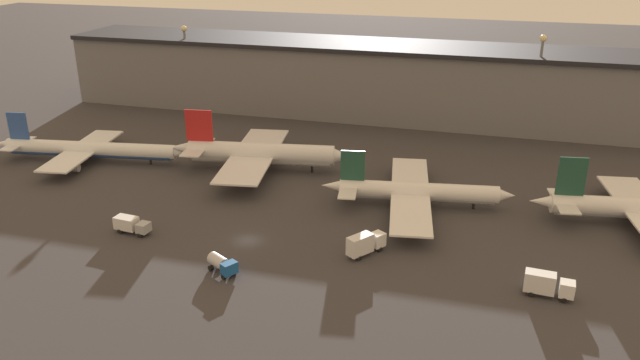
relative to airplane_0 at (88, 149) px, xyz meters
name	(u,v)px	position (x,y,z in m)	size (l,w,h in m)	color
ground	(248,240)	(50.55, -26.92, -2.99)	(600.00, 600.00, 0.00)	#383538
terminal_building	(355,79)	(50.55, 56.40, 7.45)	(170.41, 23.49, 20.76)	slate
airplane_0	(88,149)	(0.00, 0.00, 0.00)	(47.38, 29.96, 11.27)	white
airplane_1	(259,154)	(40.15, 5.80, 0.92)	(41.89, 37.38, 13.51)	silver
airplane_2	(415,192)	(76.66, -4.24, 0.02)	(37.54, 38.63, 10.96)	white
service_vehicle_0	(222,264)	(50.89, -38.30, -1.38)	(5.81, 4.69, 2.74)	#195199
service_vehicle_1	(547,284)	(99.90, -31.34, -0.92)	(7.27, 2.76, 3.76)	white
service_vehicle_2	(131,224)	(29.45, -29.90, -1.30)	(6.84, 2.95, 2.96)	#9EA3A8
service_vehicle_3	(365,243)	(71.36, -26.31, -0.86)	(5.93, 7.25, 3.89)	white
lamp_post_0	(186,56)	(1.00, 49.10, 12.66)	(1.80, 1.80, 24.54)	slate
lamp_post_1	(539,73)	(99.89, 49.10, 13.58)	(1.80, 1.80, 26.20)	slate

